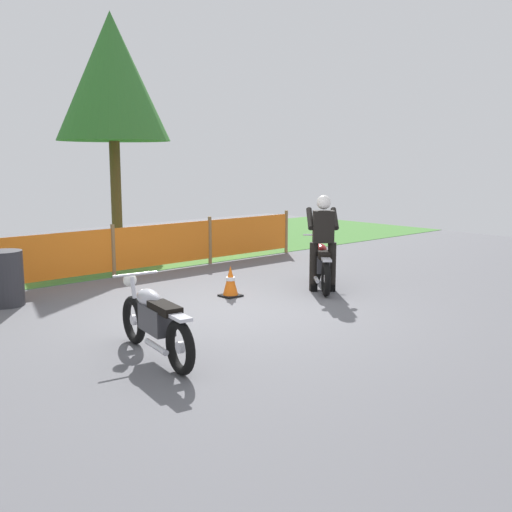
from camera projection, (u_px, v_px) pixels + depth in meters
name	position (u px, v px, depth m)	size (l,w,h in m)	color
ground	(230.00, 311.00, 9.32)	(24.00, 24.00, 0.02)	#5B5B60
grass_verge	(50.00, 258.00, 14.18)	(24.00, 6.11, 0.01)	#427A33
barrier_fence	(113.00, 250.00, 11.86)	(9.64, 0.08, 1.05)	olive
tree_near_left	(112.00, 78.00, 15.62)	(2.94, 2.94, 6.05)	brown
motorcycle_lead	(321.00, 264.00, 10.88)	(1.36, 1.52, 0.92)	black
motorcycle_trailing	(154.00, 321.00, 7.05)	(0.64, 1.94, 0.92)	black
rider_lead	(323.00, 239.00, 10.62)	(0.73, 0.73, 1.69)	black
traffic_cone	(230.00, 281.00, 10.24)	(0.32, 0.32, 0.53)	black
spare_drum	(5.00, 278.00, 9.58)	(0.58, 0.58, 0.88)	#2D2D33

